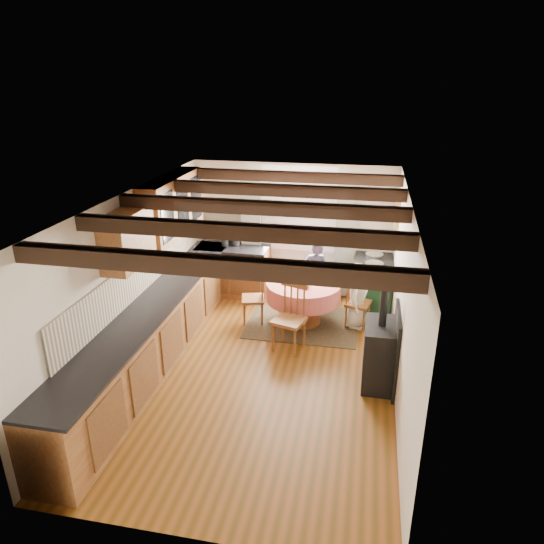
% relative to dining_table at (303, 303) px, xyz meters
% --- Properties ---
extents(floor, '(3.60, 5.50, 0.00)m').
position_rel_dining_table_xyz_m(floor, '(-0.38, -1.48, -0.36)').
color(floor, brown).
rests_on(floor, ground).
extents(ceiling, '(3.60, 5.50, 0.00)m').
position_rel_dining_table_xyz_m(ceiling, '(-0.38, -1.48, 2.04)').
color(ceiling, white).
rests_on(ceiling, ground).
extents(wall_back, '(3.60, 0.00, 2.40)m').
position_rel_dining_table_xyz_m(wall_back, '(-0.38, 1.27, 0.84)').
color(wall_back, silver).
rests_on(wall_back, ground).
extents(wall_front, '(3.60, 0.00, 2.40)m').
position_rel_dining_table_xyz_m(wall_front, '(-0.38, -4.23, 0.84)').
color(wall_front, silver).
rests_on(wall_front, ground).
extents(wall_left, '(0.00, 5.50, 2.40)m').
position_rel_dining_table_xyz_m(wall_left, '(-2.18, -1.48, 0.84)').
color(wall_left, silver).
rests_on(wall_left, ground).
extents(wall_right, '(0.00, 5.50, 2.40)m').
position_rel_dining_table_xyz_m(wall_right, '(1.42, -1.48, 0.84)').
color(wall_right, silver).
rests_on(wall_right, ground).
extents(beam_a, '(3.60, 0.16, 0.16)m').
position_rel_dining_table_xyz_m(beam_a, '(-0.38, -3.48, 1.95)').
color(beam_a, black).
rests_on(beam_a, ceiling).
extents(beam_b, '(3.60, 0.16, 0.16)m').
position_rel_dining_table_xyz_m(beam_b, '(-0.38, -2.48, 1.95)').
color(beam_b, black).
rests_on(beam_b, ceiling).
extents(beam_c, '(3.60, 0.16, 0.16)m').
position_rel_dining_table_xyz_m(beam_c, '(-0.38, -1.48, 1.95)').
color(beam_c, black).
rests_on(beam_c, ceiling).
extents(beam_d, '(3.60, 0.16, 0.16)m').
position_rel_dining_table_xyz_m(beam_d, '(-0.38, -0.48, 1.95)').
color(beam_d, black).
rests_on(beam_d, ceiling).
extents(beam_e, '(3.60, 0.16, 0.16)m').
position_rel_dining_table_xyz_m(beam_e, '(-0.38, 0.52, 1.95)').
color(beam_e, black).
rests_on(beam_e, ceiling).
extents(splash_left, '(0.02, 4.50, 0.55)m').
position_rel_dining_table_xyz_m(splash_left, '(-2.16, -1.18, 0.84)').
color(splash_left, beige).
rests_on(splash_left, wall_left).
extents(splash_back, '(1.40, 0.02, 0.55)m').
position_rel_dining_table_xyz_m(splash_back, '(-1.38, 1.25, 0.84)').
color(splash_back, beige).
rests_on(splash_back, wall_back).
extents(base_cabinet_left, '(0.60, 5.30, 0.88)m').
position_rel_dining_table_xyz_m(base_cabinet_left, '(-1.88, -1.48, 0.08)').
color(base_cabinet_left, '#9A6A3A').
rests_on(base_cabinet_left, floor).
extents(base_cabinet_back, '(1.30, 0.60, 0.88)m').
position_rel_dining_table_xyz_m(base_cabinet_back, '(-1.43, 0.97, 0.08)').
color(base_cabinet_back, '#9A6A3A').
rests_on(base_cabinet_back, floor).
extents(worktop_left, '(0.64, 5.30, 0.04)m').
position_rel_dining_table_xyz_m(worktop_left, '(-1.86, -1.48, 0.54)').
color(worktop_left, black).
rests_on(worktop_left, base_cabinet_left).
extents(worktop_back, '(1.30, 0.64, 0.04)m').
position_rel_dining_table_xyz_m(worktop_back, '(-1.43, 0.95, 0.54)').
color(worktop_back, black).
rests_on(worktop_back, base_cabinet_back).
extents(wall_cabinet_glass, '(0.34, 1.80, 0.90)m').
position_rel_dining_table_xyz_m(wall_cabinet_glass, '(-2.01, -0.28, 1.59)').
color(wall_cabinet_glass, '#9A6A3A').
rests_on(wall_cabinet_glass, wall_left).
extents(wall_cabinet_solid, '(0.34, 0.90, 0.70)m').
position_rel_dining_table_xyz_m(wall_cabinet_solid, '(-2.01, -1.78, 1.54)').
color(wall_cabinet_solid, '#9A6A3A').
rests_on(wall_cabinet_solid, wall_left).
extents(window_frame, '(1.34, 0.03, 1.54)m').
position_rel_dining_table_xyz_m(window_frame, '(-0.28, 1.25, 1.24)').
color(window_frame, white).
rests_on(window_frame, wall_back).
extents(window_pane, '(1.20, 0.01, 1.40)m').
position_rel_dining_table_xyz_m(window_pane, '(-0.28, 1.26, 1.24)').
color(window_pane, white).
rests_on(window_pane, wall_back).
extents(curtain_left, '(0.35, 0.10, 2.10)m').
position_rel_dining_table_xyz_m(curtain_left, '(-1.13, 1.17, 0.74)').
color(curtain_left, '#A0A19F').
rests_on(curtain_left, wall_back).
extents(curtain_right, '(0.35, 0.10, 2.10)m').
position_rel_dining_table_xyz_m(curtain_right, '(0.57, 1.17, 0.74)').
color(curtain_right, '#A0A19F').
rests_on(curtain_right, wall_back).
extents(curtain_rod, '(2.00, 0.03, 0.03)m').
position_rel_dining_table_xyz_m(curtain_rod, '(-0.28, 1.17, 1.84)').
color(curtain_rod, black).
rests_on(curtain_rod, wall_back).
extents(wall_picture, '(0.04, 0.50, 0.60)m').
position_rel_dining_table_xyz_m(wall_picture, '(1.39, 0.82, 1.34)').
color(wall_picture, gold).
rests_on(wall_picture, wall_right).
extents(wall_plate, '(0.30, 0.02, 0.30)m').
position_rel_dining_table_xyz_m(wall_plate, '(0.67, 1.24, 1.34)').
color(wall_plate, silver).
rests_on(wall_plate, wall_back).
extents(rug, '(1.79, 1.39, 0.01)m').
position_rel_dining_table_xyz_m(rug, '(0.00, 0.00, -0.36)').
color(rug, black).
rests_on(rug, floor).
extents(dining_table, '(1.20, 1.20, 0.72)m').
position_rel_dining_table_xyz_m(dining_table, '(0.00, 0.00, 0.00)').
color(dining_table, '#D55B51').
rests_on(dining_table, floor).
extents(chair_near, '(0.55, 0.56, 1.01)m').
position_rel_dining_table_xyz_m(chair_near, '(-0.10, -0.85, 0.14)').
color(chair_near, '#9C6026').
rests_on(chair_near, floor).
extents(chair_left, '(0.47, 0.46, 0.88)m').
position_rel_dining_table_xyz_m(chair_left, '(-0.82, -0.08, 0.08)').
color(chair_left, '#9C6026').
rests_on(chair_left, floor).
extents(chair_right, '(0.48, 0.46, 0.88)m').
position_rel_dining_table_xyz_m(chair_right, '(0.88, 0.08, 0.08)').
color(chair_right, '#9C6026').
rests_on(chair_right, floor).
extents(aga_range, '(0.64, 0.99, 0.91)m').
position_rel_dining_table_xyz_m(aga_range, '(1.09, 0.78, 0.09)').
color(aga_range, '#1C4327').
rests_on(aga_range, floor).
extents(cast_iron_stove, '(0.41, 0.68, 1.35)m').
position_rel_dining_table_xyz_m(cast_iron_stove, '(1.20, -1.50, 0.31)').
color(cast_iron_stove, black).
rests_on(cast_iron_stove, floor).
extents(child_far, '(0.47, 0.35, 1.19)m').
position_rel_dining_table_xyz_m(child_far, '(0.11, 0.72, 0.23)').
color(child_far, '#2B2D41').
rests_on(child_far, floor).
extents(child_right, '(0.45, 0.59, 1.09)m').
position_rel_dining_table_xyz_m(child_right, '(0.86, 0.07, 0.18)').
color(child_right, beige).
rests_on(child_right, floor).
extents(bowl_a, '(0.27, 0.27, 0.05)m').
position_rel_dining_table_xyz_m(bowl_a, '(-0.00, -0.02, 0.39)').
color(bowl_a, silver).
rests_on(bowl_a, dining_table).
extents(bowl_b, '(0.22, 0.22, 0.05)m').
position_rel_dining_table_xyz_m(bowl_b, '(0.03, -0.17, 0.39)').
color(bowl_b, silver).
rests_on(bowl_b, dining_table).
extents(cup, '(0.15, 0.15, 0.10)m').
position_rel_dining_table_xyz_m(cup, '(-0.05, -0.04, 0.41)').
color(cup, silver).
rests_on(cup, dining_table).
extents(canister_tall, '(0.12, 0.12, 0.21)m').
position_rel_dining_table_xyz_m(canister_tall, '(-1.58, 0.97, 0.66)').
color(canister_tall, '#262628').
rests_on(canister_tall, worktop_back).
extents(canister_wide, '(0.18, 0.18, 0.20)m').
position_rel_dining_table_xyz_m(canister_wide, '(-1.40, 1.05, 0.66)').
color(canister_wide, '#262628').
rests_on(canister_wide, worktop_back).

